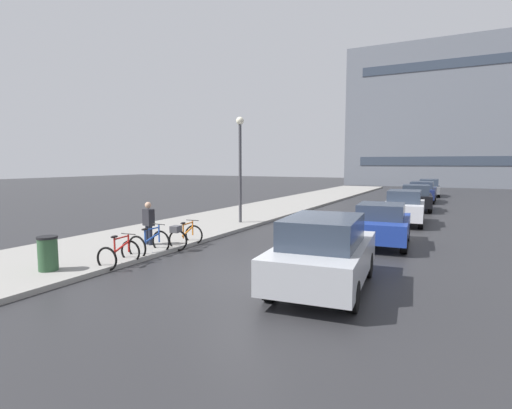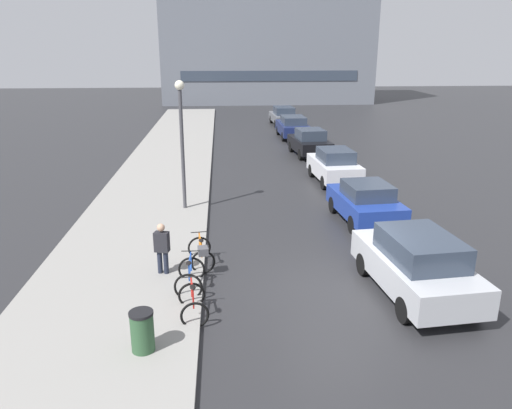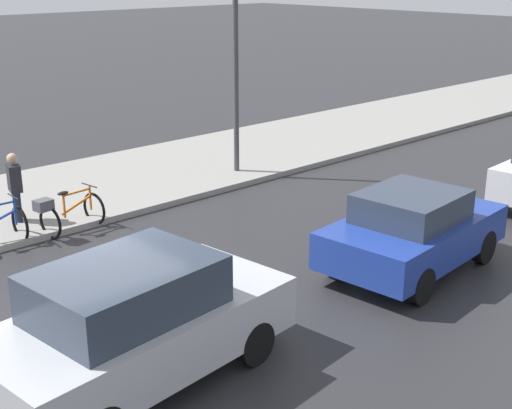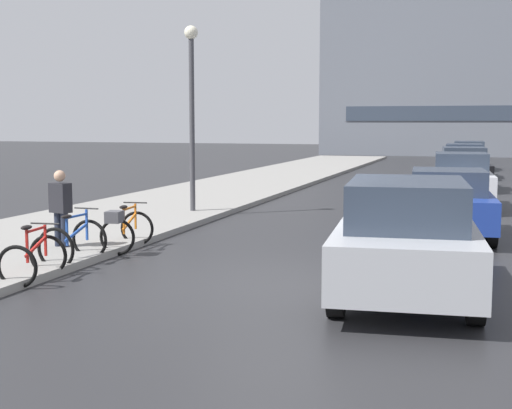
# 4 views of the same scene
# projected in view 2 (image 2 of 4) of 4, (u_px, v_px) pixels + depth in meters

# --- Properties ---
(ground_plane) EXTENTS (140.00, 140.00, 0.00)m
(ground_plane) POSITION_uv_depth(u_px,v_px,m) (337.00, 291.00, 13.41)
(ground_plane) COLOR #28282B
(sidewalk_kerb) EXTENTS (4.80, 60.00, 0.14)m
(sidewalk_kerb) POSITION_uv_depth(u_px,v_px,m) (156.00, 191.00, 22.49)
(sidewalk_kerb) COLOR gray
(sidewalk_kerb) RESTS_ON ground
(bicycle_nearest) EXTENTS (0.81, 1.14, 0.94)m
(bicycle_nearest) POSITION_uv_depth(u_px,v_px,m) (193.00, 303.00, 12.00)
(bicycle_nearest) COLOR black
(bicycle_nearest) RESTS_ON ground
(bicycle_second) EXTENTS (0.78, 1.13, 0.98)m
(bicycle_second) POSITION_uv_depth(u_px,v_px,m) (190.00, 277.00, 13.32)
(bicycle_second) COLOR black
(bicycle_second) RESTS_ON ground
(bicycle_third) EXTENTS (0.86, 1.49, 0.93)m
(bicycle_third) POSITION_uv_depth(u_px,v_px,m) (202.00, 253.00, 14.67)
(bicycle_third) COLOR black
(bicycle_third) RESTS_ON ground
(car_silver) EXTENTS (2.36, 4.43, 1.72)m
(car_silver) POSITION_uv_depth(u_px,v_px,m) (416.00, 264.00, 12.99)
(car_silver) COLOR #B2B5BA
(car_silver) RESTS_ON ground
(car_blue) EXTENTS (2.19, 3.89, 1.52)m
(car_blue) POSITION_uv_depth(u_px,v_px,m) (365.00, 202.00, 18.52)
(car_blue) COLOR navy
(car_blue) RESTS_ON ground
(car_white) EXTENTS (2.04, 3.91, 1.65)m
(car_white) POSITION_uv_depth(u_px,v_px,m) (334.00, 166.00, 23.86)
(car_white) COLOR silver
(car_white) RESTS_ON ground
(car_black) EXTENTS (2.21, 3.99, 1.61)m
(car_black) POSITION_uv_depth(u_px,v_px,m) (310.00, 142.00, 29.80)
(car_black) COLOR black
(car_black) RESTS_ON ground
(car_navy) EXTENTS (2.02, 4.30, 1.56)m
(car_navy) POSITION_uv_depth(u_px,v_px,m) (293.00, 127.00, 35.57)
(car_navy) COLOR navy
(car_navy) RESTS_ON ground
(car_grey) EXTENTS (2.04, 4.32, 1.53)m
(car_grey) POSITION_uv_depth(u_px,v_px,m) (284.00, 116.00, 41.27)
(car_grey) COLOR slate
(car_grey) RESTS_ON ground
(pedestrian) EXTENTS (0.45, 0.33, 1.62)m
(pedestrian) POSITION_uv_depth(u_px,v_px,m) (162.00, 248.00, 13.93)
(pedestrian) COLOR #1E2333
(pedestrian) RESTS_ON ground
(streetlamp) EXTENTS (0.36, 0.36, 5.09)m
(streetlamp) POSITION_uv_depth(u_px,v_px,m) (182.00, 130.00, 18.96)
(streetlamp) COLOR #424247
(streetlamp) RESTS_ON ground
(trash_bin) EXTENTS (0.51, 0.51, 1.05)m
(trash_bin) POSITION_uv_depth(u_px,v_px,m) (143.00, 334.00, 10.46)
(trash_bin) COLOR #2D5133
(trash_bin) RESTS_ON ground
(building_facade_main) EXTENTS (23.60, 10.03, 17.71)m
(building_facade_main) POSITION_uv_depth(u_px,v_px,m) (266.00, 23.00, 57.34)
(building_facade_main) COLOR slate
(building_facade_main) RESTS_ON ground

